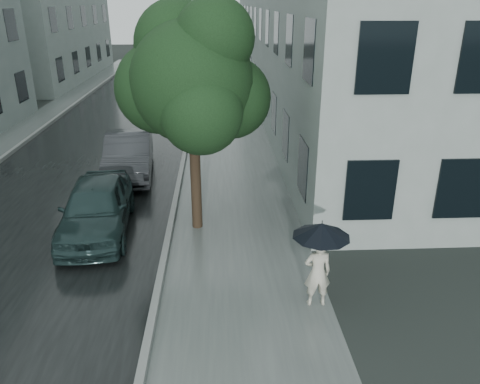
{
  "coord_description": "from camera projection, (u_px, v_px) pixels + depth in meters",
  "views": [
    {
      "loc": [
        -0.25,
        -8.51,
        5.74
      ],
      "look_at": [
        0.28,
        2.26,
        1.3
      ],
      "focal_mm": 35.0,
      "sensor_mm": 36.0,
      "label": 1
    }
  ],
  "objects": [
    {
      "name": "umbrella",
      "position": [
        322.0,
        230.0,
        8.85
      ],
      "size": [
        1.34,
        1.34,
        0.96
      ],
      "rotation": [
        0.0,
        0.0,
        -0.22
      ],
      "color": "black",
      "rests_on": "ground"
    },
    {
      "name": "building_near",
      "position": [
        316.0,
        23.0,
        26.6
      ],
      "size": [
        7.02,
        36.0,
        9.0
      ],
      "color": "gray",
      "rests_on": "ground"
    },
    {
      "name": "building_far_b",
      "position": [
        38.0,
        24.0,
        35.61
      ],
      "size": [
        7.02,
        18.0,
        8.0
      ],
      "color": "gray",
      "rests_on": "ground"
    },
    {
      "name": "lamp_post",
      "position": [
        190.0,
        71.0,
        21.12
      ],
      "size": [
        0.85,
        0.32,
        4.82
      ],
      "rotation": [
        0.0,
        0.0,
        -0.02
      ],
      "color": "black",
      "rests_on": "ground"
    },
    {
      "name": "street_tree",
      "position": [
        192.0,
        79.0,
        11.39
      ],
      "size": [
        3.94,
        3.58,
        5.87
      ],
      "color": "#332619",
      "rests_on": "ground"
    },
    {
      "name": "kerb_near",
      "position": [
        188.0,
        136.0,
        21.04
      ],
      "size": [
        0.15,
        60.0,
        0.15
      ],
      "primitive_type": "cube",
      "color": "slate",
      "rests_on": "ground"
    },
    {
      "name": "pedestrian",
      "position": [
        317.0,
        272.0,
        9.25
      ],
      "size": [
        0.55,
        0.37,
        1.48
      ],
      "primitive_type": "imported",
      "rotation": [
        0.0,
        0.0,
        3.18
      ],
      "color": "beige",
      "rests_on": "sidewalk"
    },
    {
      "name": "sidewalk_far",
      "position": [
        9.0,
        140.0,
        20.71
      ],
      "size": [
        1.7,
        60.0,
        0.01
      ],
      "primitive_type": "cube",
      "color": "#4C5451",
      "rests_on": "ground"
    },
    {
      "name": "car_near",
      "position": [
        97.0,
        207.0,
        12.24
      ],
      "size": [
        2.01,
        4.3,
        1.42
      ],
      "primitive_type": "imported",
      "rotation": [
        0.0,
        0.0,
        0.08
      ],
      "color": "#1C3030",
      "rests_on": "ground"
    },
    {
      "name": "kerb_far",
      "position": [
        30.0,
        138.0,
        20.72
      ],
      "size": [
        0.15,
        60.0,
        0.15
      ],
      "primitive_type": "cube",
      "color": "slate",
      "rests_on": "ground"
    },
    {
      "name": "ground",
      "position": [
        232.0,
        288.0,
        10.06
      ],
      "size": [
        120.0,
        120.0,
        0.0
      ],
      "primitive_type": "plane",
      "color": "black",
      "rests_on": "ground"
    },
    {
      "name": "asphalt_road",
      "position": [
        110.0,
        138.0,
        20.91
      ],
      "size": [
        6.85,
        60.0,
        0.0
      ],
      "primitive_type": "cube",
      "color": "black",
      "rests_on": "ground"
    },
    {
      "name": "car_far",
      "position": [
        129.0,
        155.0,
        16.32
      ],
      "size": [
        1.97,
        4.53,
        1.45
      ],
      "primitive_type": "imported",
      "rotation": [
        0.0,
        0.0,
        0.1
      ],
      "color": "#272A2D",
      "rests_on": "ground"
    },
    {
      "name": "sidewalk",
      "position": [
        229.0,
        137.0,
        21.15
      ],
      "size": [
        3.5,
        60.0,
        0.01
      ],
      "primitive_type": "cube",
      "color": "slate",
      "rests_on": "ground"
    }
  ]
}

